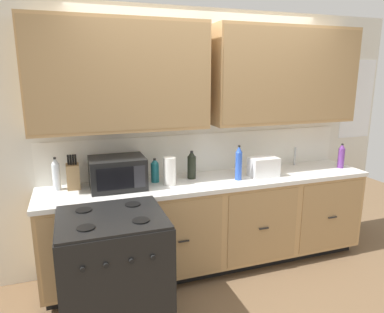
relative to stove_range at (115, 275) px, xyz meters
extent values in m
plane|color=brown|center=(1.04, 0.33, -0.47)|extent=(8.01, 8.01, 0.00)
cube|color=silver|center=(1.04, 0.96, 0.80)|extent=(4.40, 0.05, 2.53)
cube|color=white|center=(1.04, 0.93, 0.65)|extent=(3.20, 0.01, 0.40)
cube|color=tan|center=(0.21, 0.76, 1.43)|extent=(1.55, 0.34, 0.95)
cube|color=#A58052|center=(0.21, 0.59, 1.43)|extent=(1.52, 0.01, 0.89)
cube|color=tan|center=(1.87, 0.76, 1.43)|extent=(1.55, 0.34, 0.95)
cube|color=#A58052|center=(1.87, 0.59, 1.43)|extent=(1.52, 0.01, 0.89)
cube|color=white|center=(2.99, 0.93, 1.15)|extent=(0.44, 0.01, 0.90)
cube|color=black|center=(1.04, 0.66, -0.42)|extent=(3.14, 0.48, 0.10)
cube|color=tan|center=(1.04, 0.63, 0.02)|extent=(3.20, 0.60, 0.78)
cube|color=#A88354|center=(-0.16, 0.33, 0.02)|extent=(0.74, 0.01, 0.72)
cube|color=black|center=(-0.16, 0.31, 0.02)|extent=(0.10, 0.01, 0.01)
cube|color=#A88354|center=(0.64, 0.33, 0.02)|extent=(0.74, 0.01, 0.72)
cube|color=black|center=(0.64, 0.31, 0.02)|extent=(0.10, 0.01, 0.01)
cube|color=#A88354|center=(1.44, 0.33, 0.02)|extent=(0.74, 0.01, 0.72)
cube|color=black|center=(1.44, 0.31, 0.02)|extent=(0.10, 0.01, 0.01)
cube|color=#A88354|center=(2.24, 0.33, 0.02)|extent=(0.74, 0.01, 0.72)
cube|color=black|center=(2.24, 0.31, 0.02)|extent=(0.10, 0.01, 0.01)
cube|color=white|center=(1.04, 0.63, 0.43)|extent=(3.23, 0.63, 0.04)
cube|color=#A8AAAF|center=(2.11, 0.66, 0.44)|extent=(0.56, 0.38, 0.02)
cube|color=black|center=(0.00, 0.00, -0.01)|extent=(0.76, 0.66, 0.92)
cube|color=black|center=(0.00, 0.00, 0.46)|extent=(0.74, 0.65, 0.02)
cylinder|color=black|center=(-0.18, -0.16, 0.47)|extent=(0.12, 0.12, 0.01)
cylinder|color=black|center=(0.18, -0.16, 0.47)|extent=(0.12, 0.12, 0.01)
cylinder|color=black|center=(-0.18, 0.16, 0.47)|extent=(0.12, 0.12, 0.01)
cylinder|color=black|center=(0.18, 0.16, 0.47)|extent=(0.12, 0.12, 0.01)
cylinder|color=black|center=(-0.22, -0.34, 0.28)|extent=(0.03, 0.02, 0.03)
cylinder|color=black|center=(-0.08, -0.34, 0.28)|extent=(0.03, 0.02, 0.03)
cylinder|color=black|center=(0.08, -0.34, 0.28)|extent=(0.03, 0.02, 0.03)
cylinder|color=black|center=(0.22, -0.34, 0.28)|extent=(0.03, 0.02, 0.03)
cube|color=black|center=(0.14, 0.66, 0.59)|extent=(0.48, 0.36, 0.28)
cube|color=black|center=(0.10, 0.48, 0.59)|extent=(0.31, 0.01, 0.19)
cube|color=#28282D|center=(0.30, 0.48, 0.59)|extent=(0.10, 0.01, 0.19)
cube|color=white|center=(1.55, 0.56, 0.55)|extent=(0.28, 0.18, 0.19)
cube|color=black|center=(1.50, 0.56, 0.64)|extent=(0.02, 0.13, 0.01)
cube|color=black|center=(1.60, 0.56, 0.64)|extent=(0.02, 0.13, 0.01)
cube|color=#9C794E|center=(-0.24, 0.78, 0.56)|extent=(0.11, 0.14, 0.22)
cylinder|color=black|center=(-0.27, 0.77, 0.72)|extent=(0.02, 0.02, 0.09)
cylinder|color=black|center=(-0.25, 0.77, 0.72)|extent=(0.02, 0.02, 0.09)
cylinder|color=black|center=(-0.23, 0.77, 0.72)|extent=(0.02, 0.02, 0.09)
cylinder|color=black|center=(-0.21, 0.77, 0.72)|extent=(0.02, 0.02, 0.09)
cylinder|color=#B2B5BA|center=(2.11, 0.84, 0.55)|extent=(0.02, 0.02, 0.20)
cylinder|color=white|center=(0.60, 0.60, 0.58)|extent=(0.12, 0.12, 0.26)
cylinder|color=#663384|center=(2.51, 0.57, 0.56)|extent=(0.07, 0.07, 0.21)
cone|color=#663384|center=(2.51, 0.57, 0.69)|extent=(0.06, 0.06, 0.05)
cylinder|color=black|center=(2.51, 0.57, 0.71)|extent=(0.02, 0.02, 0.02)
cylinder|color=black|center=(0.86, 0.73, 0.56)|extent=(0.08, 0.08, 0.22)
cone|color=black|center=(0.86, 0.73, 0.70)|extent=(0.08, 0.08, 0.05)
cylinder|color=black|center=(0.86, 0.73, 0.72)|extent=(0.03, 0.03, 0.02)
cylinder|color=silver|center=(-0.38, 0.79, 0.57)|extent=(0.07, 0.07, 0.24)
cone|color=silver|center=(-0.38, 0.79, 0.72)|extent=(0.06, 0.06, 0.06)
cylinder|color=black|center=(-0.38, 0.79, 0.74)|extent=(0.02, 0.02, 0.02)
cylinder|color=#1E707A|center=(0.49, 0.73, 0.54)|extent=(0.08, 0.08, 0.18)
cone|color=#1E707A|center=(0.49, 0.73, 0.66)|extent=(0.07, 0.07, 0.05)
cylinder|color=black|center=(0.49, 0.73, 0.67)|extent=(0.03, 0.03, 0.02)
cylinder|color=blue|center=(1.26, 0.53, 0.59)|extent=(0.06, 0.06, 0.27)
cone|color=blue|center=(1.26, 0.53, 0.76)|extent=(0.06, 0.06, 0.07)
cylinder|color=black|center=(1.26, 0.53, 0.78)|extent=(0.02, 0.02, 0.02)
camera|label=1|loc=(-0.22, -2.38, 1.45)|focal=32.88mm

